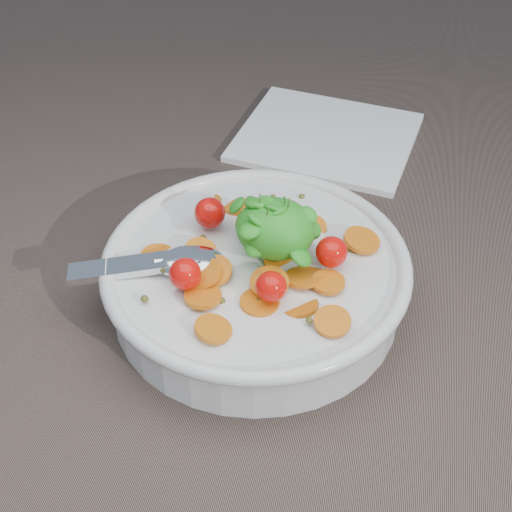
# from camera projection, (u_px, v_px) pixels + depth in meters

# --- Properties ---
(ground) EXTENTS (6.00, 6.00, 0.00)m
(ground) POSITION_uv_depth(u_px,v_px,m) (248.00, 284.00, 0.59)
(ground) COLOR brown
(ground) RESTS_ON ground
(bowl) EXTENTS (0.26, 0.24, 0.10)m
(bowl) POSITION_uv_depth(u_px,v_px,m) (256.00, 276.00, 0.55)
(bowl) COLOR silver
(bowl) RESTS_ON ground
(napkin) EXTENTS (0.20, 0.18, 0.01)m
(napkin) POSITION_uv_depth(u_px,v_px,m) (326.00, 137.00, 0.75)
(napkin) COLOR white
(napkin) RESTS_ON ground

